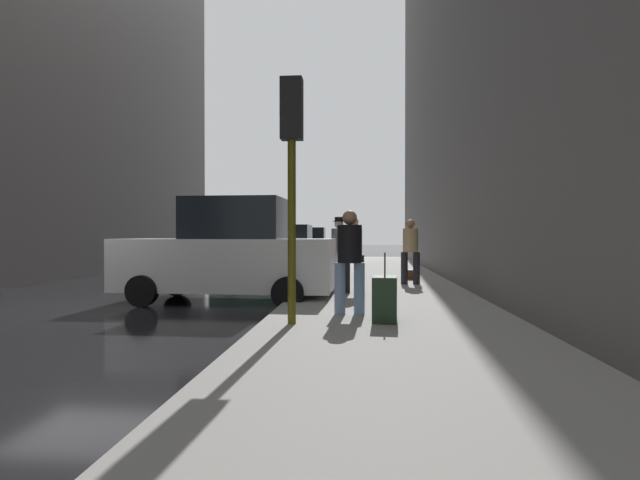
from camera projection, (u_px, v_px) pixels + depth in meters
ground_plane at (85, 308)px, 9.95m from camera, size 120.00×120.00×0.00m
sidewalk at (387, 308)px, 9.44m from camera, size 4.00×40.00×0.15m
parked_white_van at (229, 254)px, 10.82m from camera, size 4.64×2.14×2.25m
parked_dark_green_sedan at (278, 252)px, 17.07m from camera, size 4.21×2.08×1.79m
parked_blue_sedan at (302, 247)px, 23.65m from camera, size 4.24×2.14×1.79m
fire_hydrant at (329, 265)px, 15.95m from camera, size 0.42×0.22×0.70m
traffic_light at (292, 146)px, 7.30m from camera, size 0.32×0.32×3.60m
pedestrian_in_jeans at (350, 256)px, 8.18m from camera, size 0.52×0.45×1.71m
pedestrian_with_beanie at (339, 247)px, 13.26m from camera, size 0.51×0.41×1.78m
pedestrian_in_tan_coat at (410, 248)px, 13.15m from camera, size 0.51×0.43×1.71m
pedestrian_in_red_jacket at (353, 250)px, 11.14m from camera, size 0.53×0.47×1.71m
rolling_suitcase at (385, 299)px, 7.52m from camera, size 0.40×0.59×1.04m
duffel_bag at (411, 274)px, 14.64m from camera, size 0.32×0.44×0.28m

